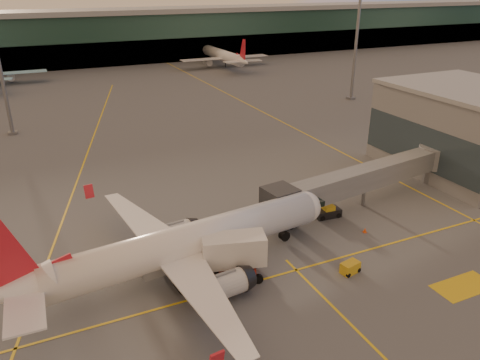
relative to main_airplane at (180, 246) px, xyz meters
name	(u,v)px	position (x,y,z in m)	size (l,w,h in m)	color
ground	(277,314)	(5.72, -8.86, -3.39)	(600.00, 600.00, 0.00)	#4C4F54
taxi_markings	(102,161)	(-1.60, 35.63, -3.39)	(100.12, 173.00, 0.01)	yellow
terminal	(70,38)	(5.72, 132.93, 5.37)	(400.00, 20.00, 17.60)	#19382D
gate_building	(467,129)	(47.65, 9.07, 2.90)	(18.40, 22.40, 12.60)	slate
mast_east_near	(357,36)	(60.72, 53.14, 11.47)	(2.40, 2.40, 25.60)	slate
main_airplane	(180,246)	(0.00, 0.00, 0.00)	(34.61, 31.28, 10.45)	white
jet_bridge	(372,176)	(27.50, 5.48, 0.27)	(30.80, 7.42, 5.38)	slate
catering_truck	(235,255)	(4.60, -2.45, -0.75)	(6.47, 4.11, 4.65)	#AB2518
gpu_cart	(350,268)	(15.34, -6.45, -2.84)	(2.13, 1.53, 1.13)	gold
pushback_tug	(328,212)	(20.18, 4.43, -2.74)	(3.23, 1.91, 1.60)	black
cone_nose	(365,230)	(21.84, -0.64, -3.11)	(0.46, 0.46, 0.59)	#E5450C
cone_wing_left	(130,207)	(-1.27, 16.69, -3.14)	(0.41, 0.41, 0.52)	#E5450C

